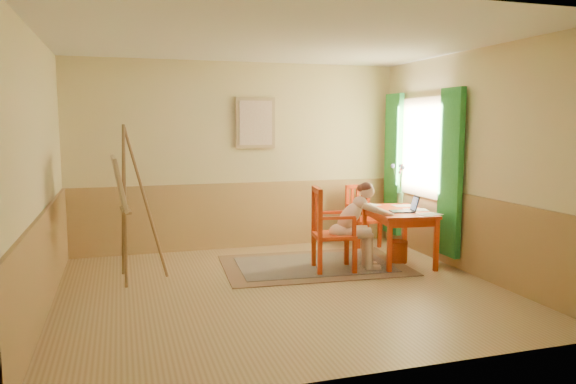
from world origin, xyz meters
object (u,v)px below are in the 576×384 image
object	(u,v)px
table	(398,216)
easel	(123,189)
chair_back	(362,215)
figure	(355,222)
laptop	(406,209)
chair_left	(330,229)

from	to	relation	value
table	easel	size ratio (longest dim) A/B	0.68
table	chair_back	xyz separation A→B (m)	(-0.04, 1.09, -0.16)
figure	laptop	world-z (taller)	figure
figure	laptop	xyz separation A→B (m)	(0.75, 0.03, 0.13)
chair_left	laptop	world-z (taller)	chair_left
chair_back	figure	world-z (taller)	figure
chair_back	laptop	world-z (taller)	same
chair_back	table	bearing A→B (deg)	-87.86
chair_back	chair_left	bearing A→B (deg)	-129.28
chair_back	easel	size ratio (longest dim) A/B	0.50
figure	chair_left	bearing A→B (deg)	172.67
chair_left	figure	size ratio (longest dim) A/B	0.95
chair_left	easel	bearing A→B (deg)	172.68
chair_back	laptop	bearing A→B (deg)	-87.57
table	laptop	distance (m)	0.23
table	chair_left	xyz separation A→B (m)	(-1.07, -0.18, -0.09)
table	easel	distance (m)	3.63
table	chair_back	world-z (taller)	chair_back
table	easel	xyz separation A→B (m)	(-3.59, 0.15, 0.49)
chair_left	chair_back	size ratio (longest dim) A/B	1.16
chair_left	easel	distance (m)	2.60
chair_left	chair_back	xyz separation A→B (m)	(1.03, 1.26, -0.07)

